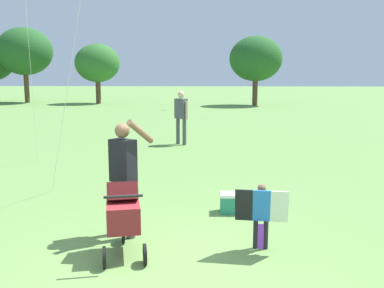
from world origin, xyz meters
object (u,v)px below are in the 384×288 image
(child_with_butterfly_kite, at_px, (261,210))
(stroller, at_px, (123,212))
(cooler_box, at_px, (233,203))
(person_adult_flyer, at_px, (124,169))
(person_red_shirt, at_px, (181,113))

(child_with_butterfly_kite, bearing_deg, stroller, -174.58)
(child_with_butterfly_kite, xyz_separation_m, cooler_box, (-0.29, 1.65, -0.41))
(person_adult_flyer, height_order, cooler_box, person_adult_flyer)
(stroller, xyz_separation_m, person_red_shirt, (0.33, 8.98, 0.46))
(person_red_shirt, bearing_deg, person_adult_flyer, -92.96)
(cooler_box, bearing_deg, stroller, -131.38)
(stroller, height_order, cooler_box, stroller)
(stroller, relative_size, cooler_box, 2.49)
(child_with_butterfly_kite, relative_size, person_red_shirt, 0.53)
(cooler_box, bearing_deg, child_with_butterfly_kite, -80.16)
(child_with_butterfly_kite, xyz_separation_m, person_red_shirt, (-1.58, 8.80, 0.48))
(person_adult_flyer, distance_m, stroller, 0.81)
(cooler_box, bearing_deg, person_adult_flyer, -145.80)
(child_with_butterfly_kite, relative_size, cooler_box, 2.11)
(stroller, distance_m, cooler_box, 2.48)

